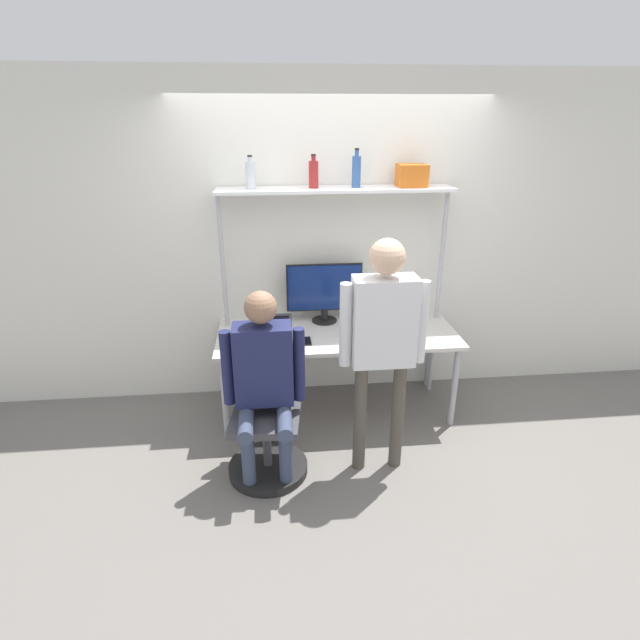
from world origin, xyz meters
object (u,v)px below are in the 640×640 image
at_px(bottle_blue, 356,171).
at_px(bottle_red, 314,174).
at_px(bottle_clear, 251,175).
at_px(laptop, 272,336).
at_px(cell_phone, 307,341).
at_px(office_chair, 268,434).
at_px(storage_box, 412,175).
at_px(person_standing, 383,330).
at_px(monitor, 324,290).
at_px(person_seated, 264,373).

bearing_deg(bottle_blue, bottle_red, 180.00).
relative_size(bottle_blue, bottle_clear, 1.18).
bearing_deg(laptop, cell_phone, -0.77).
xyz_separation_m(office_chair, storage_box, (1.18, 0.95, 1.63)).
relative_size(office_chair, storage_box, 4.14).
bearing_deg(person_standing, bottle_blue, 91.85).
bearing_deg(bottle_clear, cell_phone, -45.34).
bearing_deg(monitor, person_standing, -75.11).
bearing_deg(storage_box, bottle_red, 180.00).
bearing_deg(person_seated, office_chair, 84.28).
xyz_separation_m(bottle_clear, storage_box, (1.24, 0.00, -0.02)).
height_order(person_standing, storage_box, storage_box).
distance_m(monitor, storage_box, 1.14).
distance_m(laptop, bottle_red, 1.27).
bearing_deg(bottle_blue, bottle_clear, -180.00).
xyz_separation_m(cell_phone, bottle_blue, (0.42, 0.38, 1.23)).
relative_size(office_chair, bottle_clear, 3.81).
height_order(person_standing, bottle_blue, bottle_blue).
bearing_deg(monitor, bottle_red, -166.87).
height_order(person_seated, bottle_blue, bottle_blue).
relative_size(laptop, person_seated, 0.24).
distance_m(monitor, bottle_red, 0.95).
relative_size(monitor, person_standing, 0.38).
xyz_separation_m(person_seated, bottle_red, (0.42, 1.00, 1.15)).
relative_size(cell_phone, office_chair, 0.16).
relative_size(bottle_blue, storage_box, 1.28).
xyz_separation_m(laptop, cell_phone, (0.27, -0.00, -0.05)).
bearing_deg(person_standing, office_chair, 176.35).
xyz_separation_m(monitor, storage_box, (0.67, -0.02, 0.92)).
xyz_separation_m(person_standing, bottle_red, (-0.36, 1.00, 0.87)).
xyz_separation_m(monitor, bottle_blue, (0.24, -0.02, 0.96)).
xyz_separation_m(bottle_blue, bottle_clear, (-0.80, -0.00, -0.02)).
xyz_separation_m(monitor, office_chair, (-0.50, -0.97, -0.71)).
distance_m(office_chair, person_standing, 1.10).
relative_size(laptop, cell_phone, 2.12).
bearing_deg(office_chair, person_seated, -95.72).
bearing_deg(cell_phone, bottle_red, 76.07).
relative_size(monitor, storage_box, 2.82).
xyz_separation_m(person_seated, person_standing, (0.78, -0.00, 0.27)).
bearing_deg(cell_phone, bottle_clear, 134.66).
bearing_deg(person_standing, bottle_clear, 129.71).
distance_m(office_chair, person_seated, 0.51).
bearing_deg(storage_box, office_chair, -141.03).
xyz_separation_m(laptop, bottle_clear, (-0.11, 0.38, 1.16)).
bearing_deg(bottle_clear, bottle_red, 0.00).
relative_size(laptop, storage_box, 1.42).
bearing_deg(person_seated, bottle_red, 67.21).
distance_m(laptop, cell_phone, 0.27).
xyz_separation_m(bottle_red, bottle_clear, (-0.47, -0.00, -0.00)).
relative_size(cell_phone, person_standing, 0.09).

